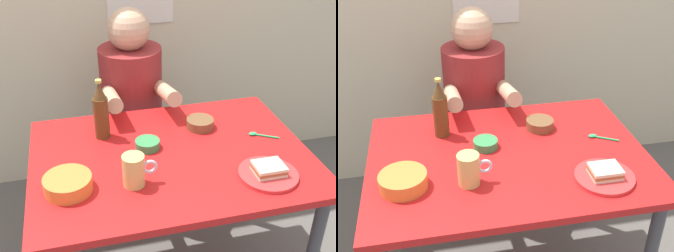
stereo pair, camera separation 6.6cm
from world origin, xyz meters
TOP-DOWN VIEW (x-y plane):
  - dining_table at (0.00, 0.00)m, footprint 1.10×0.80m
  - stool at (-0.05, 0.63)m, footprint 0.34×0.34m
  - person_seated at (-0.05, 0.62)m, footprint 0.33×0.56m
  - plate_orange at (0.31, -0.23)m, footprint 0.22×0.22m
  - sandwich at (0.31, -0.23)m, footprint 0.11×0.09m
  - beer_mug at (-0.17, -0.16)m, footprint 0.13×0.08m
  - beer_bottle at (-0.25, 0.20)m, footprint 0.06×0.06m
  - condiment_bowl_brown at (0.18, 0.17)m, footprint 0.12×0.12m
  - soup_bowl_orange at (-0.41, -0.14)m, footprint 0.17×0.17m
  - dip_bowl_green at (-0.08, 0.07)m, footprint 0.10×0.10m
  - spoon at (0.40, 0.05)m, footprint 0.11×0.07m

SIDE VIEW (x-z plane):
  - stool at x=-0.05m, z-range 0.12..0.57m
  - dining_table at x=0.00m, z-range 0.28..1.02m
  - spoon at x=0.40m, z-range 0.74..0.75m
  - plate_orange at x=0.31m, z-range 0.74..0.75m
  - dip_bowl_green at x=-0.08m, z-range 0.74..0.78m
  - condiment_bowl_brown at x=0.18m, z-range 0.74..0.78m
  - person_seated at x=-0.05m, z-range 0.41..1.13m
  - soup_bowl_orange at x=-0.41m, z-range 0.74..0.80m
  - sandwich at x=0.31m, z-range 0.75..0.79m
  - beer_mug at x=-0.17m, z-range 0.74..0.86m
  - beer_bottle at x=-0.25m, z-range 0.73..0.99m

